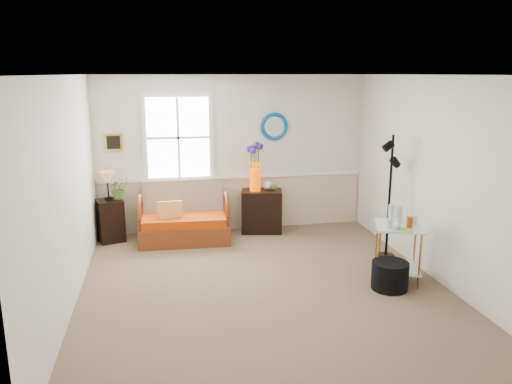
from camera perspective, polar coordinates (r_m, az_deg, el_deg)
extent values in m
cube|color=brown|center=(6.38, 0.86, -10.79)|extent=(4.50, 5.00, 0.01)
cube|color=white|center=(5.82, 0.95, 13.24)|extent=(4.50, 5.00, 0.01)
cube|color=silver|center=(8.39, -2.65, 4.36)|extent=(4.50, 0.01, 2.60)
cube|color=silver|center=(3.66, 9.11, -7.85)|extent=(4.50, 0.01, 2.60)
cube|color=silver|center=(5.94, -20.86, -0.30)|extent=(0.01, 5.00, 2.60)
cube|color=silver|center=(6.79, 19.82, 1.43)|extent=(0.01, 5.00, 2.60)
cube|color=#CAB691|center=(8.54, -2.56, -1.30)|extent=(4.46, 0.02, 0.90)
cube|color=white|center=(8.43, -2.59, 1.78)|extent=(4.46, 0.04, 0.06)
cube|color=gold|center=(8.28, -15.97, 5.49)|extent=(0.28, 0.03, 0.28)
torus|color=#006EB1|center=(8.44, 2.09, 7.51)|extent=(0.47, 0.07, 0.47)
imported|color=#3D6828|center=(8.16, -15.40, 0.13)|extent=(0.43, 0.45, 0.27)
cylinder|color=black|center=(6.49, 15.05, -9.19)|extent=(0.46, 0.46, 0.35)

